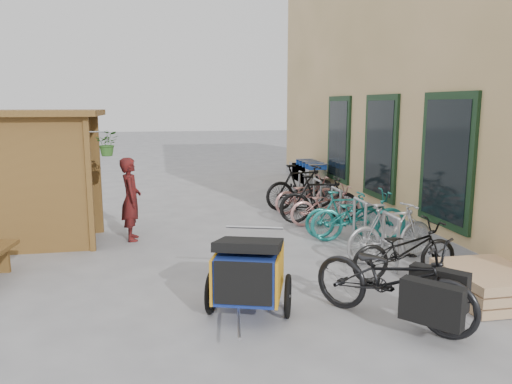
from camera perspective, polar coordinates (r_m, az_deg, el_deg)
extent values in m
plane|color=gray|center=(7.38, -1.61, -9.82)|extent=(80.00, 80.00, 0.00)
cube|color=#DAB27D|center=(13.70, 23.50, 13.40)|extent=(6.00, 13.00, 7.00)
cube|color=gray|center=(12.51, 11.30, -1.01)|extent=(0.18, 13.00, 0.30)
cube|color=black|center=(8.71, 20.93, 3.41)|extent=(0.06, 1.50, 2.20)
cube|color=black|center=(8.70, 20.76, 3.41)|extent=(0.02, 1.25, 1.95)
cube|color=black|center=(10.90, 14.01, 4.98)|extent=(0.06, 1.50, 2.20)
cube|color=black|center=(10.89, 13.86, 4.98)|extent=(0.02, 1.25, 1.95)
cube|color=black|center=(13.20, 9.43, 5.98)|extent=(0.06, 1.50, 2.20)
cube|color=black|center=(13.19, 9.31, 5.98)|extent=(0.02, 1.25, 1.95)
cube|color=brown|center=(8.88, -18.49, 0.74)|extent=(0.09, 0.09, 2.30)
cube|color=brown|center=(10.16, -17.57, 1.90)|extent=(0.09, 0.09, 2.30)
cube|color=brown|center=(9.07, -24.10, 0.56)|extent=(1.80, 0.05, 2.30)
cube|color=brown|center=(10.27, -22.58, 1.69)|extent=(1.80, 0.05, 2.30)
cube|color=brown|center=(9.58, -23.79, 8.27)|extent=(2.15, 1.65, 0.10)
cube|color=brown|center=(9.75, -24.34, -0.34)|extent=(1.30, 1.15, 0.04)
cube|color=brown|center=(9.67, -24.59, 3.16)|extent=(1.30, 1.15, 0.04)
cylinder|color=#A5A8AD|center=(8.76, -17.64, 6.59)|extent=(0.36, 0.02, 0.02)
imported|color=#2D5B20|center=(8.76, -16.59, 5.33)|extent=(0.38, 0.33, 0.42)
cylinder|color=#A5A8AD|center=(7.72, 15.88, -6.03)|extent=(0.05, 0.05, 0.84)
cylinder|color=#A5A8AD|center=(8.15, 14.30, -5.11)|extent=(0.05, 0.05, 0.84)
cylinder|color=#A5A8AD|center=(7.83, 15.21, -2.60)|extent=(0.05, 0.50, 0.05)
cylinder|color=#A5A8AD|center=(8.77, 12.36, -3.96)|extent=(0.05, 0.05, 0.84)
cylinder|color=#A5A8AD|center=(9.21, 11.13, -3.23)|extent=(0.05, 0.05, 0.84)
cylinder|color=#A5A8AD|center=(8.90, 11.83, -0.96)|extent=(0.05, 0.50, 0.05)
cylinder|color=#A5A8AD|center=(9.85, 9.61, -2.33)|extent=(0.05, 0.05, 0.84)
cylinder|color=#A5A8AD|center=(10.31, 8.64, -1.74)|extent=(0.05, 0.05, 0.84)
cylinder|color=#A5A8AD|center=(10.00, 9.18, 0.33)|extent=(0.05, 0.50, 0.05)
cylinder|color=#A5A8AD|center=(10.96, 7.41, -1.01)|extent=(0.05, 0.05, 0.84)
cylinder|color=#A5A8AD|center=(11.42, 6.63, -0.54)|extent=(0.05, 0.05, 0.84)
cylinder|color=#A5A8AD|center=(11.12, 7.06, 1.35)|extent=(0.05, 0.50, 0.05)
cylinder|color=#A5A8AD|center=(12.08, 5.63, 0.06)|extent=(0.05, 0.05, 0.84)
cylinder|color=#A5A8AD|center=(12.55, 4.98, 0.45)|extent=(0.05, 0.05, 0.84)
cylinder|color=#A5A8AD|center=(12.25, 5.33, 2.19)|extent=(0.05, 0.50, 0.05)
cube|color=tan|center=(7.25, 24.95, -10.56)|extent=(1.00, 1.20, 0.12)
cube|color=tan|center=(7.21, 25.03, -9.52)|extent=(1.00, 1.20, 0.12)
cube|color=tan|center=(7.16, 25.12, -8.46)|extent=(1.00, 1.20, 0.12)
cube|color=silver|center=(13.75, 6.57, 1.77)|extent=(0.50, 0.77, 0.47)
cube|color=#1C4AB7|center=(13.34, 7.09, 2.87)|extent=(0.50, 0.04, 0.16)
cylinder|color=silver|center=(13.31, 7.14, 3.12)|extent=(0.52, 0.03, 0.03)
cylinder|color=black|center=(13.47, 6.12, -0.49)|extent=(0.04, 0.11, 0.11)
cube|color=silver|center=(14.05, 6.18, 1.95)|extent=(0.50, 0.77, 0.47)
cube|color=#1C4AB7|center=(13.64, 6.68, 3.03)|extent=(0.50, 0.04, 0.16)
cylinder|color=silver|center=(13.61, 6.72, 3.28)|extent=(0.52, 0.03, 0.03)
cylinder|color=black|center=(13.77, 5.74, -0.26)|extent=(0.04, 0.11, 0.11)
cube|color=silver|center=(14.35, 5.81, 2.13)|extent=(0.50, 0.77, 0.47)
cube|color=#1C4AB7|center=(13.94, 6.29, 3.19)|extent=(0.50, 0.04, 0.16)
cylinder|color=silver|center=(13.90, 6.33, 3.44)|extent=(0.52, 0.03, 0.03)
cylinder|color=black|center=(14.07, 5.37, -0.03)|extent=(0.04, 0.11, 0.11)
cube|color=silver|center=(14.64, 5.45, 2.29)|extent=(0.50, 0.77, 0.47)
cube|color=#1C4AB7|center=(14.24, 5.92, 3.34)|extent=(0.50, 0.04, 0.16)
cylinder|color=silver|center=(14.20, 5.95, 3.58)|extent=(0.52, 0.03, 0.03)
cylinder|color=black|center=(14.36, 5.02, 0.18)|extent=(0.04, 0.11, 0.11)
cube|color=silver|center=(14.94, 5.11, 2.46)|extent=(0.50, 0.77, 0.47)
cube|color=#1C4AB7|center=(14.54, 5.56, 3.49)|extent=(0.50, 0.04, 0.16)
cylinder|color=silver|center=(14.50, 5.59, 3.72)|extent=(0.52, 0.03, 0.03)
cylinder|color=black|center=(14.66, 4.68, 0.39)|extent=(0.04, 0.11, 0.11)
cube|color=navy|center=(6.03, -0.80, -9.15)|extent=(0.94, 1.08, 0.53)
cube|color=#C78617|center=(6.09, -4.27, -8.98)|extent=(0.32, 0.88, 0.53)
cube|color=#C78617|center=(6.00, 2.72, -9.28)|extent=(0.32, 0.88, 0.53)
cube|color=black|center=(5.58, -1.50, -10.43)|extent=(0.62, 0.23, 0.49)
cube|color=black|center=(5.99, -0.74, -6.05)|extent=(0.99, 1.07, 0.26)
torus|color=black|center=(6.21, -5.16, -11.36)|extent=(0.23, 0.52, 0.53)
torus|color=black|center=(6.09, 3.66, -11.79)|extent=(0.23, 0.52, 0.53)
cylinder|color=#B7B7BC|center=(5.42, -1.98, -14.62)|extent=(0.28, 0.75, 0.03)
cylinder|color=#B7B7BC|center=(6.39, -0.19, -4.09)|extent=(0.71, 0.26, 0.03)
imported|color=black|center=(6.02, 15.32, -9.59)|extent=(1.79, 1.96, 1.04)
cube|color=black|center=(5.65, 19.43, -11.93)|extent=(0.55, 0.61, 0.45)
cube|color=black|center=(6.12, 20.17, -10.24)|extent=(0.55, 0.61, 0.45)
cube|color=orange|center=(5.86, 19.84, -10.59)|extent=(0.21, 0.22, 0.12)
imported|color=maroon|center=(9.48, -14.10, -0.80)|extent=(0.40, 0.58, 1.54)
imported|color=black|center=(7.53, 16.63, -6.36)|extent=(1.69, 0.70, 0.87)
imported|color=#A7A8AC|center=(8.30, 15.15, -4.44)|extent=(1.66, 0.72, 0.96)
imported|color=#1F7C77|center=(9.41, 11.64, -2.64)|extent=(1.85, 0.79, 0.95)
imported|color=#1F7C77|center=(9.57, 10.03, -2.52)|extent=(1.52, 0.53, 0.90)
imported|color=tan|center=(10.52, 8.00, -1.51)|extent=(1.62, 0.68, 0.83)
imported|color=black|center=(10.63, 7.29, -0.83)|extent=(1.76, 0.69, 1.03)
imported|color=tan|center=(11.66, 5.72, -0.29)|extent=(1.69, 0.93, 0.84)
imported|color=black|center=(11.99, 5.20, 0.60)|extent=(1.88, 0.80, 1.09)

